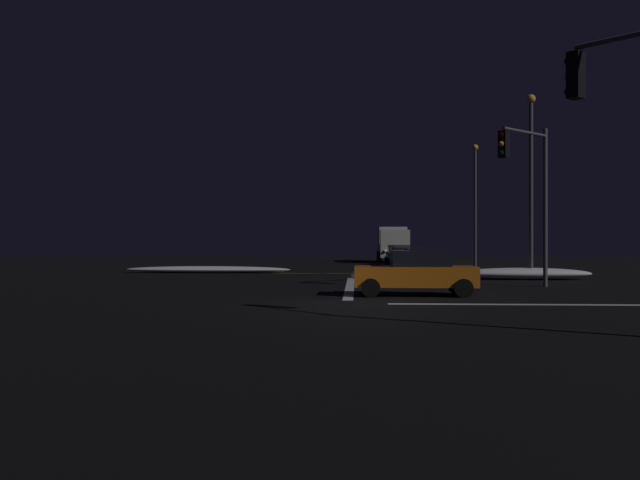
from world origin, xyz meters
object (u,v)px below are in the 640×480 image
streetlamp_right_near (531,173)px  box_truck (393,243)px  streetlamp_right_far (475,196)px  sedan_blue (403,257)px  traffic_signal_ne (529,178)px  sedan_orange_crossing (416,273)px  sedan_green (398,255)px  sedan_silver (408,259)px  sedan_black (425,266)px  sedan_white (409,262)px

streetlamp_right_near → box_truck: bearing=101.2°
streetlamp_right_near → streetlamp_right_far: 16.00m
sedan_blue → traffic_signal_ne: bearing=-79.1°
sedan_orange_crossing → streetlamp_right_near: size_ratio=0.48×
streetlamp_right_far → traffic_signal_ne: bearing=-94.1°
box_truck → sedan_green: bearing=-89.4°
sedan_orange_crossing → streetlamp_right_near: bearing=57.3°
sedan_blue → streetlamp_right_far: 7.33m
sedan_silver → box_truck: box_truck is taller
sedan_black → sedan_silver: same height
sedan_silver → streetlamp_right_near: streetlamp_right_near is taller
sedan_white → sedan_green: size_ratio=1.00×
sedan_silver → sedan_orange_crossing: bearing=-93.2°
sedan_orange_crossing → streetlamp_right_near: 12.67m
sedan_blue → streetlamp_right_far: (5.35, 2.59, 4.29)m
streetlamp_right_near → sedan_orange_crossing: bearing=-122.7°
sedan_white → sedan_black: bearing=-87.4°
sedan_silver → sedan_green: size_ratio=1.00×
sedan_green → streetlamp_right_far: size_ratio=0.49×
sedan_silver → sedan_blue: 5.65m
box_truck → sedan_silver: bearing=-90.3°
traffic_signal_ne → box_truck: bearing=96.5°
sedan_silver → streetlamp_right_far: streetlamp_right_far is taller
sedan_silver → sedan_green: 12.03m
sedan_blue → box_truck: 13.62m
sedan_white → box_truck: bearing=89.0°
sedan_green → sedan_blue: bearing=-90.8°
sedan_black → sedan_blue: bearing=89.5°
sedan_orange_crossing → traffic_signal_ne: bearing=39.0°
traffic_signal_ne → streetlamp_right_near: streetlamp_right_near is taller
streetlamp_right_near → streetlamp_right_far: (0.00, 16.00, -0.12)m
sedan_black → sedan_orange_crossing: (-0.93, -6.34, 0.00)m
sedan_blue → streetlamp_right_near: size_ratio=0.48×
sedan_blue → sedan_orange_crossing: same height
sedan_silver → sedan_white: bearing=-93.4°
box_truck → sedan_black: bearing=-90.3°
sedan_black → sedan_blue: size_ratio=1.00×
sedan_white → sedan_blue: same height
traffic_signal_ne → sedan_orange_crossing: bearing=-141.0°
sedan_orange_crossing → streetlamp_right_far: 27.12m
sedan_orange_crossing → sedan_white: bearing=86.9°
traffic_signal_ne → streetlamp_right_far: 22.16m
traffic_signal_ne → sedan_white: bearing=116.6°
sedan_white → streetlamp_right_far: (5.75, 13.81, 4.29)m
sedan_orange_crossing → streetlamp_right_near: (6.42, 10.00, 4.41)m
sedan_green → box_truck: 7.27m
sedan_black → streetlamp_right_far: size_ratio=0.49×
box_truck → streetlamp_right_far: size_ratio=0.94×
sedan_white → sedan_blue: (0.40, 11.21, 0.00)m
sedan_silver → sedan_blue: (0.07, 5.65, 0.00)m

